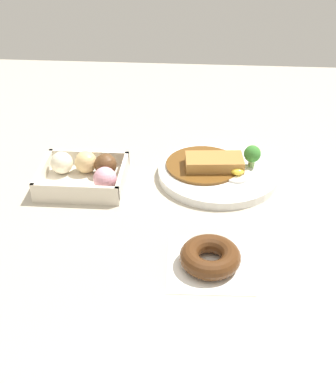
% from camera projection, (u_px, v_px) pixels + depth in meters
% --- Properties ---
extents(ground_plane, '(1.60, 1.60, 0.00)m').
position_uv_depth(ground_plane, '(137.00, 193.00, 1.06)').
color(ground_plane, '#B2A893').
extents(curry_plate, '(0.26, 0.26, 0.07)m').
position_uv_depth(curry_plate, '(218.00, 170.00, 1.11)').
color(curry_plate, white).
rests_on(curry_plate, ground_plane).
extents(donut_box, '(0.18, 0.15, 0.06)m').
position_uv_depth(donut_box, '(86.00, 173.00, 1.08)').
color(donut_box, beige).
rests_on(donut_box, ground_plane).
extents(chocolate_ring_donut, '(0.15, 0.15, 0.04)m').
position_uv_depth(chocolate_ring_donut, '(210.00, 257.00, 0.86)').
color(chocolate_ring_donut, white).
rests_on(chocolate_ring_donut, ground_plane).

